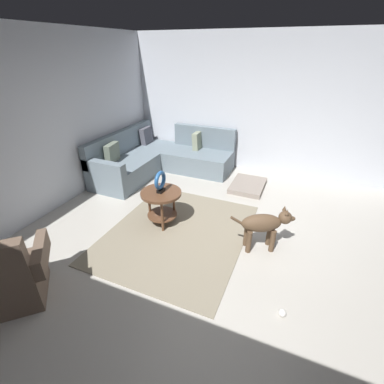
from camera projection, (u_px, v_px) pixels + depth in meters
name	position (u px, v px, depth m)	size (l,w,h in m)	color
ground_plane	(220.00, 254.00, 3.60)	(6.00, 6.00, 0.10)	#B7B2A8
wall_back	(34.00, 128.00, 3.95)	(6.00, 0.12, 2.70)	silver
wall_right	(269.00, 107.00, 5.32)	(0.12, 6.00, 2.70)	silver
area_rug	(178.00, 232.00, 3.94)	(2.30, 1.90, 0.01)	gray
sectional_couch	(159.00, 159.00, 5.75)	(2.20, 2.25, 0.88)	slate
armchair	(7.00, 279.00, 2.73)	(0.99, 0.99, 0.88)	brown
side_table	(161.00, 199.00, 3.97)	(0.60, 0.60, 0.54)	brown
torus_sculpture	(160.00, 181.00, 3.83)	(0.28, 0.08, 0.33)	black
dog_bed_mat	(248.00, 185.00, 5.19)	(0.80, 0.60, 0.09)	gray
dog	(264.00, 225.00, 3.47)	(0.44, 0.78, 0.63)	brown
dog_toy_ball	(282.00, 313.00, 2.71)	(0.08, 0.08, 0.08)	silver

